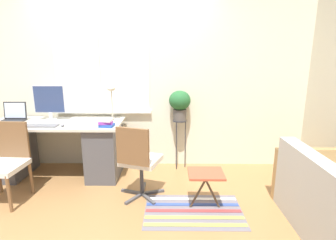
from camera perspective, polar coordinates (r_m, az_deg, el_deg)
ground_plane at (r=3.50m, az=-10.95°, el=-14.20°), size 14.00×14.00×0.00m
wall_back_with_window at (r=3.90m, az=-9.73°, el=9.58°), size 9.00×0.12×2.70m
desk at (r=3.92m, az=-22.87°, el=-5.59°), size 1.77×0.72×0.76m
laptop at (r=4.14m, az=-30.77°, el=0.49°), size 0.31×0.27×0.25m
monitor at (r=3.94m, az=-24.41°, el=3.72°), size 0.43×0.15×0.48m
keyboard at (r=3.68m, az=-26.02°, el=-1.14°), size 0.43×0.14×0.02m
mouse at (r=3.56m, az=-21.97°, el=-1.05°), size 0.04×0.07×0.04m
desk_lamp at (r=3.64m, az=-12.18°, el=4.91°), size 0.15×0.15×0.48m
book_stack at (r=3.37m, az=-13.30°, el=-0.65°), size 0.19×0.17×0.10m
desk_chair_wooden at (r=3.53m, az=-32.02°, el=-7.47°), size 0.48×0.49×0.89m
office_chair_swivel at (r=3.03m, az=-6.40°, el=-8.62°), size 0.54×0.55×0.89m
couch_loveseat at (r=2.97m, az=32.58°, el=-15.49°), size 0.73×1.31×0.77m
plant_stand at (r=3.81m, az=2.52°, el=-1.89°), size 0.20×0.20×0.73m
potted_plant at (r=3.73m, az=2.58°, el=3.75°), size 0.31×0.31×0.42m
floor_rug_striped at (r=2.99m, az=5.55°, el=-19.10°), size 1.05×0.67×0.01m
folding_stool at (r=2.90m, az=8.23°, el=-12.00°), size 0.38×0.32×0.42m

